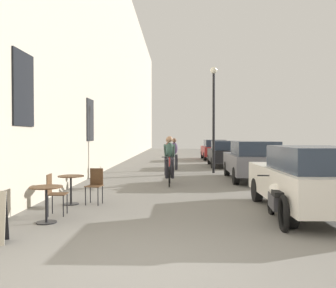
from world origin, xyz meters
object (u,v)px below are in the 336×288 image
Objects in this scene: street_lamp at (214,106)px; parked_car_third at (225,153)px; cafe_chair_mid_toward_street at (95,183)px; cafe_table_mid at (71,184)px; cyclist_on_bicycle at (170,161)px; parked_car_fourth at (214,149)px; parked_car_nearest at (308,179)px; cafe_chair_near_toward_street at (54,191)px; parked_car_second at (252,160)px; parked_motorcycle at (277,201)px; cafe_table_near at (46,196)px; pedestrian_near at (168,154)px; pedestrian_mid at (174,152)px.

parked_car_third is at bearing 74.46° from street_lamp.
cafe_table_mid is at bearing -172.79° from cafe_chair_mid_toward_street.
cyclist_on_bicycle reaches higher than parked_car_fourth.
parked_car_fourth is (-0.11, 18.39, -0.03)m from parked_car_nearest.
parked_car_second is at bearing 48.47° from cafe_chair_near_toward_street.
parked_car_fourth is at bearing 87.68° from parked_motorcycle.
cyclist_on_bicycle reaches higher than parked_car_nearest.
parked_motorcycle is (4.58, 0.21, -0.12)m from cafe_table_near.
parked_car_nearest is at bearing -67.47° from pedestrian_near.
parked_car_third reaches higher than parked_motorcycle.
parked_car_second is (0.06, 6.07, 0.01)m from parked_car_nearest.
street_lamp is at bearing -105.54° from parked_car_third.
parked_car_fourth is at bearing 77.40° from cyclist_on_bicycle.
parked_car_nearest reaches higher than cafe_table_mid.
cyclist_on_bicycle reaches higher than cafe_table_near.
parked_car_fourth is at bearing 83.77° from street_lamp.
parked_car_second reaches higher than parked_car_nearest.
cafe_table_near is 0.81× the size of cafe_chair_mid_toward_street.
parked_motorcycle is (0.27, -9.52, -2.70)m from street_lamp.
pedestrian_near is 3.71m from parked_car_second.
parked_car_second is at bearing -88.20° from parked_car_third.
parked_motorcycle reaches higher than cafe_table_mid.
cyclist_on_bicycle is 0.42× the size of parked_car_nearest.
cafe_chair_near_toward_street is at bearing -115.15° from cyclist_on_bicycle.
parked_car_fourth is (3.02, 13.50, -0.06)m from cyclist_on_bicycle.
parked_car_third is at bearing 67.10° from cafe_chair_mid_toward_street.
pedestrian_near reaches higher than parked_car_second.
street_lamp is (2.08, 1.01, 2.18)m from pedestrian_near.
parked_car_nearest reaches higher than parked_car_fourth.
cyclist_on_bicycle is 1.07× the size of pedestrian_near.
parked_car_fourth is (5.43, 17.38, 0.23)m from cafe_table_mid.
cyclist_on_bicycle is 2.91m from pedestrian_near.
pedestrian_near is 0.77× the size of parked_motorcycle.
cafe_table_near is 1.00× the size of cafe_table_mid.
parked_car_second is at bearing 20.40° from cyclist_on_bicycle.
cafe_chair_mid_toward_street is 0.22× the size of parked_car_third.
parked_car_fourth reaches higher than cafe_table_mid.
cafe_table_near is at bearing -83.67° from cafe_chair_near_toward_street.
parked_car_second reaches higher than cafe_table_mid.
parked_car_second is 2.01× the size of parked_motorcycle.
cyclist_on_bicycle is 4.95m from street_lamp.
parked_car_fourth reaches higher than cafe_chair_near_toward_street.
pedestrian_near is (-0.11, 2.90, 0.12)m from cyclist_on_bicycle.
cyclist_on_bicycle is 0.36× the size of street_lamp.
cafe_chair_near_toward_street is 0.22× the size of parked_car_fourth.
cafe_chair_near_toward_street reaches higher than parked_motorcycle.
parked_car_second is (1.21, -2.73, -2.32)m from street_lamp.
street_lamp reaches higher than cafe_table_mid.
pedestrian_mid reaches higher than cafe_table_near.
parked_car_fourth is at bearing 90.76° from parked_car_second.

